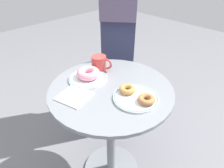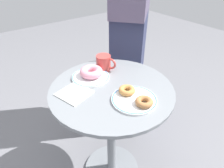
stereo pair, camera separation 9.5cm
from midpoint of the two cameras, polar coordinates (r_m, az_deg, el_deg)
The scene contains 9 objects.
cafe_table at distance 1.16m, azimuth -2.67°, elevation -11.37°, with size 0.63×0.63×0.71m.
plate_left at distance 1.07m, azimuth -9.56°, elevation 1.55°, with size 0.20×0.20×0.01m.
plate_right at distance 0.92m, azimuth 3.95°, elevation -4.11°, with size 0.21×0.21×0.01m.
donut_pink_frosted at distance 1.07m, azimuth -9.46°, elevation 3.04°, with size 0.13×0.13×0.04m, color pink.
donut_cinnamon at distance 0.89m, azimuth 6.97°, elevation -4.54°, with size 0.08×0.08×0.03m, color #A36B3D.
donut_old_fashioned at distance 0.94m, azimuth 1.64°, elevation -1.60°, with size 0.08×0.08×0.03m, color #BC7F42.
paper_napkin at distance 0.96m, azimuth -13.64°, elevation -3.51°, with size 0.14×0.14×0.01m, color white.
coffee_mug at distance 1.13m, azimuth -6.06°, elevation 5.96°, with size 0.12×0.08×0.09m.
person_figure at distance 1.44m, azimuth 0.34°, elevation 17.32°, with size 0.44×0.46×1.77m.
Camera 1 is at (0.59, -0.56, 1.29)m, focal length 31.50 mm.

